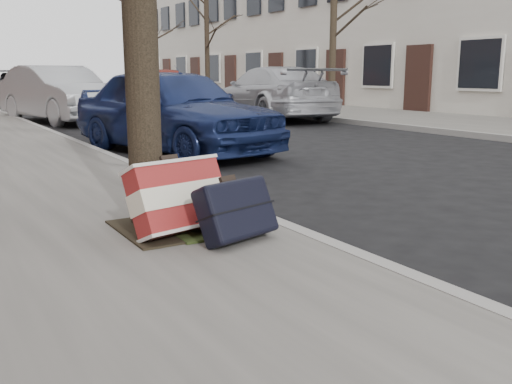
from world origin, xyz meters
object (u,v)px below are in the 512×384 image
suitcase_red (179,197)px  car_near_mid (59,94)px  car_near_front (174,110)px  suitcase_navy (236,210)px

suitcase_red → car_near_mid: bearing=69.1°
suitcase_red → car_near_front: car_near_front is taller
suitcase_navy → car_near_front: car_near_front is taller
suitcase_red → suitcase_navy: size_ratio=1.23×
suitcase_navy → car_near_mid: 12.17m
car_near_mid → suitcase_navy: bearing=-109.3°
car_near_front → car_near_mid: (-0.25, 6.90, 0.04)m
car_near_front → suitcase_navy: bearing=-121.4°
car_near_mid → car_near_front: bearing=-100.2°
car_near_front → suitcase_red: bearing=-125.4°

